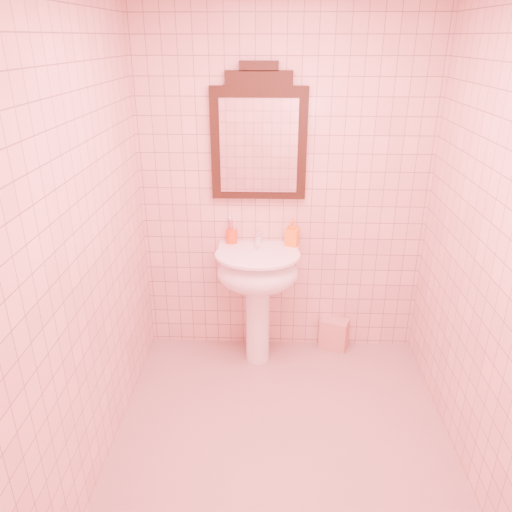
{
  "coord_description": "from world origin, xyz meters",
  "views": [
    {
      "loc": [
        -0.08,
        -2.24,
        2.21
      ],
      "look_at": [
        -0.17,
        0.55,
        0.98
      ],
      "focal_mm": 35.0,
      "sensor_mm": 36.0,
      "label": 1
    }
  ],
  "objects_px": {
    "mirror": "(259,138)",
    "toothbrush_cup": "(232,236)",
    "soap_dispenser": "(293,233)",
    "towel": "(334,334)",
    "pedestal_sink": "(258,280)"
  },
  "relations": [
    {
      "from": "pedestal_sink",
      "to": "towel",
      "type": "relative_size",
      "value": 3.52
    },
    {
      "from": "mirror",
      "to": "toothbrush_cup",
      "type": "relative_size",
      "value": 4.81
    },
    {
      "from": "mirror",
      "to": "towel",
      "type": "height_order",
      "value": "mirror"
    },
    {
      "from": "towel",
      "to": "pedestal_sink",
      "type": "bearing_deg",
      "value": -163.8
    },
    {
      "from": "soap_dispenser",
      "to": "towel",
      "type": "distance_m",
      "value": 0.9
    },
    {
      "from": "mirror",
      "to": "toothbrush_cup",
      "type": "height_order",
      "value": "mirror"
    },
    {
      "from": "pedestal_sink",
      "to": "mirror",
      "type": "height_order",
      "value": "mirror"
    },
    {
      "from": "toothbrush_cup",
      "to": "soap_dispenser",
      "type": "bearing_deg",
      "value": -3.82
    },
    {
      "from": "pedestal_sink",
      "to": "towel",
      "type": "xyz_separation_m",
      "value": [
        0.58,
        0.17,
        -0.54
      ]
    },
    {
      "from": "toothbrush_cup",
      "to": "towel",
      "type": "relative_size",
      "value": 0.75
    },
    {
      "from": "mirror",
      "to": "soap_dispenser",
      "type": "relative_size",
      "value": 4.63
    },
    {
      "from": "toothbrush_cup",
      "to": "mirror",
      "type": "bearing_deg",
      "value": 7.05
    },
    {
      "from": "mirror",
      "to": "towel",
      "type": "xyz_separation_m",
      "value": [
        0.58,
        -0.03,
        -1.48
      ]
    },
    {
      "from": "mirror",
      "to": "toothbrush_cup",
      "type": "xyz_separation_m",
      "value": [
        -0.19,
        -0.02,
        -0.69
      ]
    },
    {
      "from": "toothbrush_cup",
      "to": "soap_dispenser",
      "type": "distance_m",
      "value": 0.43
    }
  ]
}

